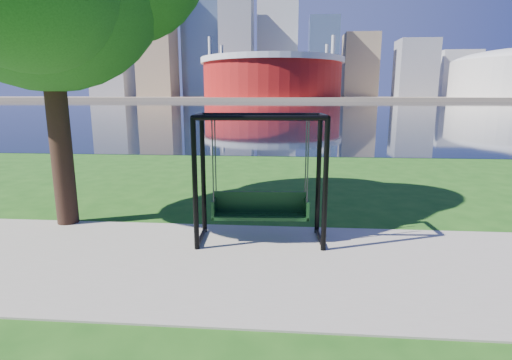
# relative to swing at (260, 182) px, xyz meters

# --- Properties ---
(ground) EXTENTS (900.00, 900.00, 0.00)m
(ground) POSITION_rel_swing_xyz_m (-0.26, -0.63, -1.22)
(ground) COLOR #1E5114
(ground) RESTS_ON ground
(path) EXTENTS (120.00, 4.00, 0.03)m
(path) POSITION_rel_swing_xyz_m (-0.26, -1.13, -1.21)
(path) COLOR #9E937F
(path) RESTS_ON ground
(river) EXTENTS (900.00, 180.00, 0.02)m
(river) POSITION_rel_swing_xyz_m (-0.26, 101.37, -1.21)
(river) COLOR black
(river) RESTS_ON ground
(far_bank) EXTENTS (900.00, 228.00, 2.00)m
(far_bank) POSITION_rel_swing_xyz_m (-0.26, 305.37, -0.22)
(far_bank) COLOR #937F60
(far_bank) RESTS_ON ground
(stadium) EXTENTS (83.00, 83.00, 32.00)m
(stadium) POSITION_rel_swing_xyz_m (-10.26, 234.37, 13.01)
(stadium) COLOR maroon
(stadium) RESTS_ON far_bank
(skyline) EXTENTS (392.00, 66.00, 96.50)m
(skyline) POSITION_rel_swing_xyz_m (-4.53, 318.76, 34.67)
(skyline) COLOR gray
(skyline) RESTS_ON far_bank
(swing) EXTENTS (2.52, 1.21, 2.52)m
(swing) POSITION_rel_swing_xyz_m (0.00, 0.00, 0.00)
(swing) COLOR black
(swing) RESTS_ON ground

